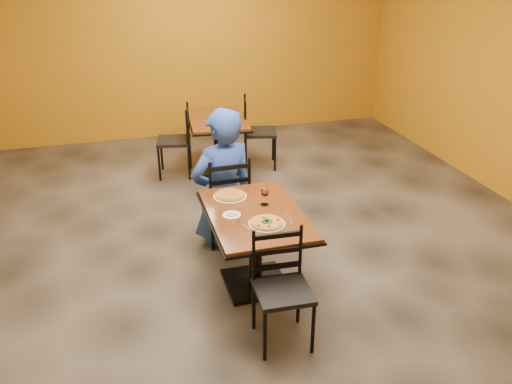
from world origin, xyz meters
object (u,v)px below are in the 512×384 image
object	(u,v)px
diner	(223,177)
plate_far	(230,196)
wine_glass	(265,196)
chair_second_left	(174,141)
pizza_main	(267,222)
chair_main_near	(283,292)
table_main	(255,232)
table_second	(218,132)
chair_second_right	(260,132)
pizza_far	(230,195)
side_plate	(232,215)
plate_main	(267,224)
chair_main_far	(226,197)

from	to	relation	value
diner	plate_far	size ratio (longest dim) A/B	4.69
plate_far	wine_glass	world-z (taller)	wine_glass
chair_second_left	pizza_main	distance (m)	3.09
chair_main_near	chair_second_left	bearing A→B (deg)	98.21
chair_main_near	plate_far	size ratio (longest dim) A/B	2.97
table_main	wine_glass	bearing A→B (deg)	45.90
table_second	chair_second_right	distance (m)	0.60
pizza_far	side_plate	size ratio (longest dim) A/B	1.75
chair_main_near	pizza_far	distance (m)	1.21
chair_main_near	plate_far	bearing A→B (deg)	99.49
chair_second_left	diner	xyz separation A→B (m)	(0.24, -1.93, 0.25)
pizza_main	side_plate	distance (m)	0.34
chair_second_left	plate_far	bearing A→B (deg)	15.90
chair_main_near	chair_second_left	distance (m)	3.62
pizza_main	wine_glass	size ratio (longest dim) A/B	1.58
table_second	pizza_far	size ratio (longest dim) A/B	4.27
table_second	chair_second_left	xyz separation A→B (m)	(-0.60, 0.00, -0.07)
wine_glass	table_main	bearing A→B (deg)	-134.10
side_plate	wine_glass	distance (m)	0.37
table_main	chair_second_right	bearing A→B (deg)	73.02
plate_main	side_plate	bearing A→B (deg)	135.80
chair_second_right	plate_far	bearing A→B (deg)	171.59
side_plate	table_main	bearing A→B (deg)	-0.28
pizza_far	side_plate	bearing A→B (deg)	-101.25
table_second	plate_far	size ratio (longest dim) A/B	3.85
plate_far	pizza_far	size ratio (longest dim) A/B	1.11
chair_second_right	diner	distance (m)	2.17
wine_glass	chair_main_far	bearing A→B (deg)	103.23
chair_second_left	wine_glass	world-z (taller)	chair_second_left
plate_main	pizza_main	world-z (taller)	pizza_main
table_main	pizza_far	distance (m)	0.45
pizza_main	plate_main	bearing A→B (deg)	0.00
table_second	pizza_main	xyz separation A→B (m)	(-0.23, -3.05, 0.22)
table_main	pizza_main	distance (m)	0.32
chair_second_left	plate_main	world-z (taller)	chair_second_left
plate_main	table_second	bearing A→B (deg)	85.72
table_second	diner	size ratio (longest dim) A/B	0.82
pizza_far	wine_glass	bearing A→B (deg)	-43.70
chair_main_near	plate_main	distance (m)	0.63
table_second	chair_main_far	distance (m)	1.93
table_main	chair_second_left	bearing A→B (deg)	96.90
chair_main_far	pizza_main	bearing A→B (deg)	93.04
chair_second_right	plate_far	distance (m)	2.65
table_main	side_plate	bearing A→B (deg)	179.72
table_main	chair_main_far	size ratio (longest dim) A/B	1.26
table_second	chair_main_far	xyz separation A→B (m)	(-0.32, -1.90, -0.07)
diner	wine_glass	bearing A→B (deg)	92.04
table_main	plate_main	xyz separation A→B (m)	(0.03, -0.24, 0.20)
table_main	chair_main_near	distance (m)	0.80
diner	plate_main	size ratio (longest dim) A/B	4.69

